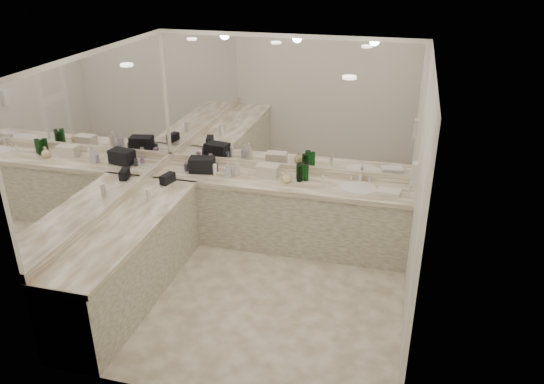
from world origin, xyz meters
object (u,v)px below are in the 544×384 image
(hand_towel, at_px, (389,192))
(soap_bottle_b, at_px, (228,170))
(sink, at_px, (358,188))
(cream_cosmetic_case, at_px, (268,171))
(black_toiletry_bag, at_px, (202,165))
(wall_phone, at_px, (414,174))
(soap_bottle_a, at_px, (236,167))
(soap_bottle_c, at_px, (286,177))

(hand_towel, xyz_separation_m, soap_bottle_b, (-1.96, 0.02, 0.07))
(sink, distance_m, cream_cosmetic_case, 1.13)
(black_toiletry_bag, height_order, cream_cosmetic_case, black_toiletry_bag)
(sink, bearing_deg, cream_cosmetic_case, 176.64)
(wall_phone, relative_size, soap_bottle_a, 1.06)
(soap_bottle_c, bearing_deg, soap_bottle_b, 179.62)
(soap_bottle_c, bearing_deg, cream_cosmetic_case, 155.58)
(wall_phone, bearing_deg, sink, 140.43)
(soap_bottle_a, height_order, soap_bottle_c, soap_bottle_a)
(sink, relative_size, cream_cosmetic_case, 1.62)
(wall_phone, relative_size, hand_towel, 0.92)
(sink, height_order, cream_cosmetic_case, cream_cosmetic_case)
(cream_cosmetic_case, height_order, hand_towel, cream_cosmetic_case)
(sink, height_order, soap_bottle_b, soap_bottle_b)
(black_toiletry_bag, bearing_deg, hand_towel, -1.90)
(wall_phone, bearing_deg, soap_bottle_a, 166.49)
(wall_phone, bearing_deg, hand_towel, 119.66)
(soap_bottle_c, bearing_deg, soap_bottle_a, 174.38)
(sink, xyz_separation_m, soap_bottle_a, (-1.52, 0.01, 0.12))
(black_toiletry_bag, height_order, hand_towel, black_toiletry_bag)
(hand_towel, bearing_deg, black_toiletry_bag, 178.10)
(sink, distance_m, soap_bottle_c, 0.87)
(sink, bearing_deg, soap_bottle_a, 179.60)
(soap_bottle_a, bearing_deg, hand_towel, -2.39)
(black_toiletry_bag, bearing_deg, wall_phone, -11.17)
(cream_cosmetic_case, height_order, soap_bottle_b, soap_bottle_b)
(sink, height_order, wall_phone, wall_phone)
(soap_bottle_b, bearing_deg, wall_phone, -11.53)
(wall_phone, distance_m, cream_cosmetic_case, 1.86)
(cream_cosmetic_case, bearing_deg, soap_bottle_a, -168.37)
(sink, xyz_separation_m, black_toiletry_bag, (-1.98, 0.01, 0.09))
(wall_phone, bearing_deg, soap_bottle_b, 168.47)
(black_toiletry_bag, height_order, soap_bottle_c, black_toiletry_bag)
(sink, bearing_deg, soap_bottle_c, -176.43)
(cream_cosmetic_case, relative_size, soap_bottle_a, 1.20)
(wall_phone, bearing_deg, soap_bottle_c, 163.12)
(soap_bottle_a, relative_size, soap_bottle_c, 1.45)
(sink, relative_size, black_toiletry_bag, 1.40)
(black_toiletry_bag, height_order, soap_bottle_b, black_toiletry_bag)
(soap_bottle_b, distance_m, soap_bottle_c, 0.74)
(soap_bottle_a, distance_m, soap_bottle_b, 0.11)
(sink, distance_m, hand_towel, 0.37)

